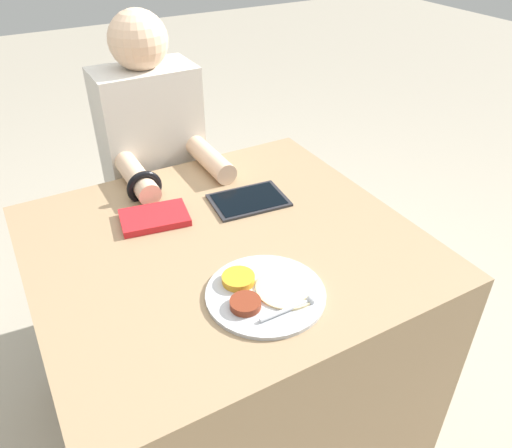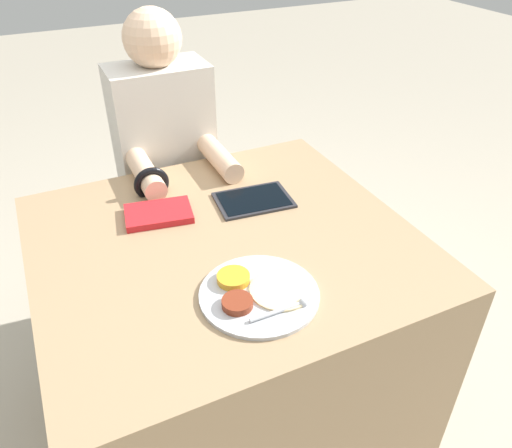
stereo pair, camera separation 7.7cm
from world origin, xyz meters
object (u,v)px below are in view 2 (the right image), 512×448
object	(u,v)px
thali_tray	(258,293)
tablet_device	(254,200)
red_notebook	(159,214)
person_diner	(170,187)

from	to	relation	value
thali_tray	tablet_device	size ratio (longest dim) A/B	1.19
thali_tray	red_notebook	bearing A→B (deg)	105.29
red_notebook	person_diner	size ratio (longest dim) A/B	0.17
red_notebook	person_diner	distance (m)	0.48
tablet_device	person_diner	xyz separation A→B (m)	(-0.14, 0.46, -0.16)
thali_tray	red_notebook	distance (m)	0.44
thali_tray	person_diner	world-z (taller)	person_diner
red_notebook	tablet_device	world-z (taller)	red_notebook
tablet_device	person_diner	distance (m)	0.51
person_diner	red_notebook	bearing A→B (deg)	-108.98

